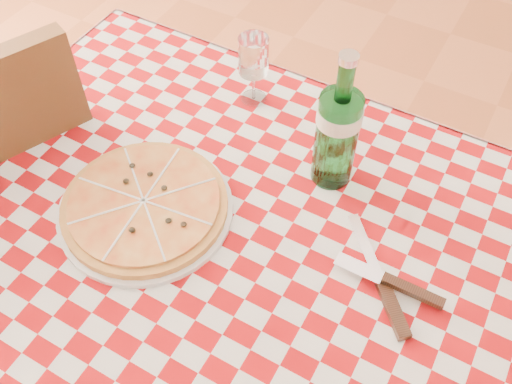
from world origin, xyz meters
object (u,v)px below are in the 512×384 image
(pizza_plate, at_px, (145,205))
(water_bottle, at_px, (339,122))
(chair_far, at_px, (2,188))
(dining_table, at_px, (250,268))
(wine_glass, at_px, (254,70))

(pizza_plate, xyz_separation_m, water_bottle, (0.26, 0.25, 0.13))
(chair_far, bearing_deg, pizza_plate, -155.78)
(dining_table, height_order, wine_glass, wine_glass)
(chair_far, xyz_separation_m, water_bottle, (0.72, 0.26, 0.34))
(dining_table, height_order, chair_far, chair_far)
(pizza_plate, bearing_deg, chair_far, -179.19)
(chair_far, relative_size, wine_glass, 6.10)
(dining_table, relative_size, chair_far, 1.23)
(dining_table, bearing_deg, wine_glass, 118.10)
(pizza_plate, distance_m, water_bottle, 0.38)
(wine_glass, bearing_deg, dining_table, -61.90)
(chair_far, distance_m, pizza_plate, 0.50)
(dining_table, relative_size, water_bottle, 4.10)
(dining_table, height_order, pizza_plate, pizza_plate)
(chair_far, distance_m, wine_glass, 0.67)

